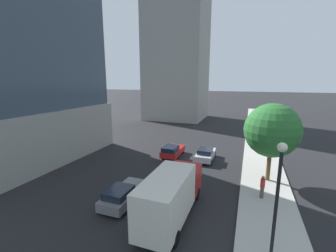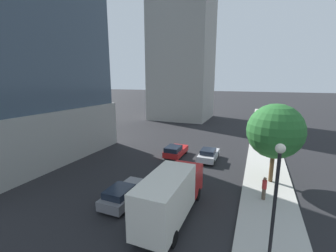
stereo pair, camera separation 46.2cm
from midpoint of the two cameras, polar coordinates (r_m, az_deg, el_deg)
name	(u,v)px [view 1 (the left image)]	position (r m, az deg, el deg)	size (l,w,h in m)	color
sidewalk	(268,207)	(18.54, 23.49, -18.54)	(4.02, 120.00, 0.15)	#B2AFA8
construction_building	(177,41)	(54.91, 2.10, 21.01)	(14.00, 13.04, 42.42)	#9E9B93
street_lamp	(278,189)	(11.69, 25.30, -14.32)	(0.44, 0.44, 6.25)	black
street_tree	(272,130)	(21.40, 24.55, -1.05)	(4.76, 4.76, 7.03)	brown
car_gray	(124,194)	(17.76, -12.09, -16.77)	(1.87, 4.51, 1.46)	slate
car_red	(172,151)	(27.06, 0.64, -6.35)	(1.91, 4.06, 1.48)	red
car_silver	(206,154)	(26.27, 9.11, -7.14)	(1.82, 4.08, 1.42)	#B7B7BC
box_truck	(171,193)	(15.18, -0.01, -16.91)	(2.31, 7.79, 3.36)	#B21E1E
pedestrian_red_shirt	(262,187)	(19.08, 22.39, -14.18)	(0.34, 0.34, 1.79)	brown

